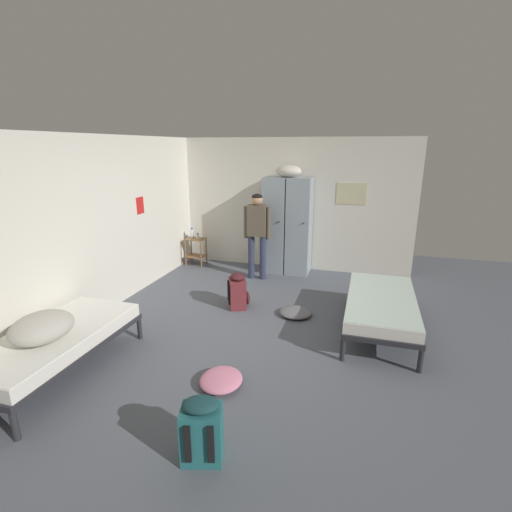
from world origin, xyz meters
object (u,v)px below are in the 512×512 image
object	(u,v)px
locker_bank	(287,224)
backpack_maroon	(238,291)
shelf_unit	(196,249)
person_traveler	(257,228)
bed_left_front	(55,341)
bedding_heap	(42,327)
bed_right	(381,304)
backpack_teal	(202,430)
water_bottle	(192,233)
clothes_pile_grey	(296,312)
clothes_pile_pink	(221,380)
lotion_bottle	(198,236)

from	to	relation	value
locker_bank	backpack_maroon	distance (m)	2.08
shelf_unit	locker_bank	bearing A→B (deg)	3.63
shelf_unit	person_traveler	distance (m)	1.65
bed_left_front	bedding_heap	distance (m)	0.30
bed_right	backpack_teal	bearing A→B (deg)	-117.15
water_bottle	clothes_pile_grey	bearing A→B (deg)	-35.98
shelf_unit	clothes_pile_grey	bearing A→B (deg)	-36.55
bed_left_front	person_traveler	distance (m)	3.83
bed_right	clothes_pile_pink	bearing A→B (deg)	-131.98
lotion_bottle	backpack_maroon	size ratio (longest dim) A/B	0.23
bedding_heap	lotion_bottle	world-z (taller)	bedding_heap
person_traveler	backpack_teal	world-z (taller)	person_traveler
backpack_teal	water_bottle	bearing A→B (deg)	116.65
bedding_heap	person_traveler	size ratio (longest dim) A/B	0.41
water_bottle	backpack_teal	size ratio (longest dim) A/B	0.40
shelf_unit	backpack_maroon	distance (m)	2.39
shelf_unit	person_traveler	world-z (taller)	person_traveler
locker_bank	lotion_bottle	bearing A→B (deg)	-174.99
locker_bank	backpack_teal	size ratio (longest dim) A/B	3.76
bed_right	backpack_maroon	distance (m)	2.09
locker_bank	backpack_teal	world-z (taller)	locker_bank
person_traveler	clothes_pile_grey	bearing A→B (deg)	-54.14
bed_right	person_traveler	size ratio (longest dim) A/B	1.19
backpack_maroon	bed_left_front	bearing A→B (deg)	-120.63
lotion_bottle	backpack_maroon	bearing A→B (deg)	-49.67
bed_left_front	water_bottle	size ratio (longest dim) A/B	8.72
shelf_unit	clothes_pile_pink	distance (m)	4.27
shelf_unit	water_bottle	world-z (taller)	water_bottle
shelf_unit	water_bottle	xyz separation A→B (m)	(-0.08, 0.02, 0.32)
shelf_unit	bed_right	distance (m)	4.14
backpack_maroon	bed_right	bearing A→B (deg)	-4.40
locker_bank	water_bottle	bearing A→B (deg)	-177.09
bedding_heap	water_bottle	xyz separation A→B (m)	(-0.36, 4.20, 0.04)
person_traveler	backpack_teal	size ratio (longest dim) A/B	2.90
locker_bank	backpack_maroon	bearing A→B (deg)	-100.15
locker_bank	person_traveler	xyz separation A→B (m)	(-0.45, -0.56, -0.01)
bedding_heap	water_bottle	world-z (taller)	water_bottle
backpack_teal	backpack_maroon	bearing A→B (deg)	103.78
bedding_heap	backpack_maroon	distance (m)	2.73
person_traveler	shelf_unit	bearing A→B (deg)	163.37
person_traveler	backpack_maroon	xyz separation A→B (m)	(0.10, -1.36, -0.70)
bedding_heap	person_traveler	world-z (taller)	person_traveler
bed_left_front	water_bottle	xyz separation A→B (m)	(-0.33, 4.04, 0.29)
bed_left_front	lotion_bottle	size ratio (longest dim) A/B	14.95
person_traveler	clothes_pile_grey	world-z (taller)	person_traveler
lotion_bottle	backpack_teal	distance (m)	5.12
locker_bank	person_traveler	bearing A→B (deg)	-128.53
bedding_heap	clothes_pile_grey	bearing A→B (deg)	46.99
locker_bank	bed_right	world-z (taller)	locker_bank
lotion_bottle	clothes_pile_pink	bearing A→B (deg)	-61.77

